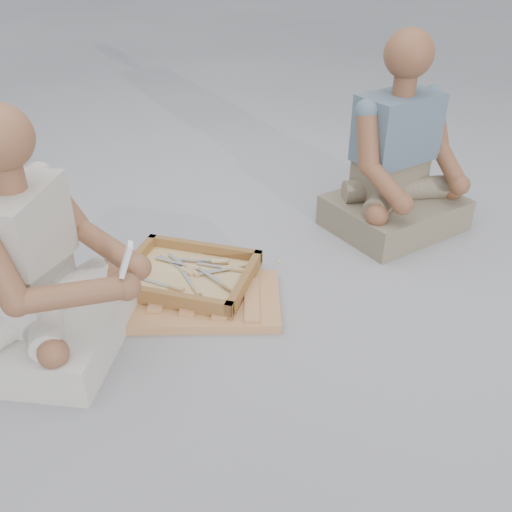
% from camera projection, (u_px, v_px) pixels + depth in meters
% --- Properties ---
extents(ground, '(60.00, 60.00, 0.00)m').
position_uv_depth(ground, '(244.00, 337.00, 2.11)').
color(ground, '#9C9CA1').
rests_on(ground, ground).
extents(carved_panel, '(0.64, 0.48, 0.04)m').
position_uv_depth(carved_panel, '(207.00, 300.00, 2.27)').
color(carved_panel, olive).
rests_on(carved_panel, ground).
extents(tool_tray, '(0.57, 0.48, 0.07)m').
position_uv_depth(tool_tray, '(188.00, 276.00, 2.35)').
color(tool_tray, brown).
rests_on(tool_tray, carved_panel).
extents(chisel_0, '(0.19, 0.15, 0.02)m').
position_uv_depth(chisel_0, '(225.00, 285.00, 2.26)').
color(chisel_0, silver).
rests_on(chisel_0, tool_tray).
extents(chisel_1, '(0.22, 0.05, 0.02)m').
position_uv_depth(chisel_1, '(233.00, 269.00, 2.38)').
color(chisel_1, silver).
rests_on(chisel_1, tool_tray).
extents(chisel_2, '(0.14, 0.19, 0.02)m').
position_uv_depth(chisel_2, '(194.00, 288.00, 2.26)').
color(chisel_2, silver).
rests_on(chisel_2, tool_tray).
extents(chisel_3, '(0.22, 0.08, 0.02)m').
position_uv_depth(chisel_3, '(171.00, 287.00, 2.27)').
color(chisel_3, silver).
rests_on(chisel_3, tool_tray).
extents(chisel_4, '(0.22, 0.08, 0.02)m').
position_uv_depth(chisel_4, '(188.00, 266.00, 2.40)').
color(chisel_4, silver).
rests_on(chisel_4, tool_tray).
extents(chisel_5, '(0.21, 0.10, 0.02)m').
position_uv_depth(chisel_5, '(225.00, 269.00, 2.39)').
color(chisel_5, silver).
rests_on(chisel_5, tool_tray).
extents(chisel_6, '(0.19, 0.14, 0.02)m').
position_uv_depth(chisel_6, '(184.00, 270.00, 2.38)').
color(chisel_6, silver).
rests_on(chisel_6, tool_tray).
extents(chisel_7, '(0.18, 0.16, 0.02)m').
position_uv_depth(chisel_7, '(190.00, 269.00, 2.37)').
color(chisel_7, silver).
rests_on(chisel_7, tool_tray).
extents(chisel_8, '(0.22, 0.04, 0.02)m').
position_uv_depth(chisel_8, '(215.00, 261.00, 2.43)').
color(chisel_8, silver).
rests_on(chisel_8, tool_tray).
extents(chisel_9, '(0.20, 0.12, 0.02)m').
position_uv_depth(chisel_9, '(235.00, 267.00, 2.38)').
color(chisel_9, silver).
rests_on(chisel_9, tool_tray).
extents(wood_chip_0, '(0.02, 0.02, 0.00)m').
position_uv_depth(wood_chip_0, '(179.00, 259.00, 2.58)').
color(wood_chip_0, '#D0BA7B').
rests_on(wood_chip_0, ground).
extents(wood_chip_1, '(0.02, 0.02, 0.00)m').
position_uv_depth(wood_chip_1, '(230.00, 286.00, 2.39)').
color(wood_chip_1, '#D0BA7B').
rests_on(wood_chip_1, ground).
extents(wood_chip_2, '(0.02, 0.02, 0.00)m').
position_uv_depth(wood_chip_2, '(166.00, 256.00, 2.60)').
color(wood_chip_2, '#D0BA7B').
rests_on(wood_chip_2, ground).
extents(wood_chip_3, '(0.02, 0.02, 0.00)m').
position_uv_depth(wood_chip_3, '(154.00, 313.00, 2.23)').
color(wood_chip_3, '#D0BA7B').
rests_on(wood_chip_3, ground).
extents(wood_chip_4, '(0.02, 0.02, 0.00)m').
position_uv_depth(wood_chip_4, '(223.00, 309.00, 2.25)').
color(wood_chip_4, '#D0BA7B').
rests_on(wood_chip_4, ground).
extents(wood_chip_5, '(0.02, 0.02, 0.00)m').
position_uv_depth(wood_chip_5, '(142.00, 289.00, 2.37)').
color(wood_chip_5, '#D0BA7B').
rests_on(wood_chip_5, ground).
extents(wood_chip_6, '(0.02, 0.02, 0.00)m').
position_uv_depth(wood_chip_6, '(279.00, 261.00, 2.56)').
color(wood_chip_6, '#D0BA7B').
rests_on(wood_chip_6, ground).
extents(wood_chip_7, '(0.02, 0.02, 0.00)m').
position_uv_depth(wood_chip_7, '(213.00, 318.00, 2.20)').
color(wood_chip_7, '#D0BA7B').
rests_on(wood_chip_7, ground).
extents(wood_chip_8, '(0.02, 0.02, 0.00)m').
position_uv_depth(wood_chip_8, '(202.00, 287.00, 2.39)').
color(wood_chip_8, '#D0BA7B').
rests_on(wood_chip_8, ground).
extents(wood_chip_9, '(0.02, 0.02, 0.00)m').
position_uv_depth(wood_chip_9, '(245.00, 278.00, 2.44)').
color(wood_chip_9, '#D0BA7B').
rests_on(wood_chip_9, ground).
extents(craftsman, '(0.60, 0.58, 0.89)m').
position_uv_depth(craftsman, '(42.00, 276.00, 1.91)').
color(craftsman, beige).
rests_on(craftsman, ground).
extents(companion, '(0.76, 0.75, 0.93)m').
position_uv_depth(companion, '(398.00, 167.00, 2.70)').
color(companion, '#7A6F58').
rests_on(companion, ground).
extents(mobile_phone, '(0.07, 0.06, 0.11)m').
position_uv_depth(mobile_phone, '(126.00, 260.00, 1.76)').
color(mobile_phone, white).
rests_on(mobile_phone, craftsman).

